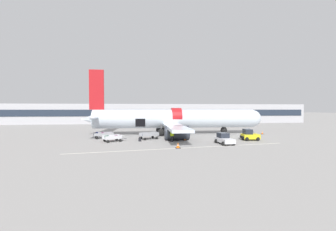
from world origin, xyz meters
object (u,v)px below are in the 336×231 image
(airplane, at_px, (173,119))
(baggage_cart_loading, at_px, (149,136))
(ground_crew_loader_a, at_px, (172,135))
(baggage_cart_empty, at_px, (104,135))
(baggage_tug_lead, at_px, (224,139))
(ground_crew_loader_b, at_px, (167,132))
(baggage_tug_mid, at_px, (249,135))
(baggage_cart_queued, at_px, (113,138))
(ground_crew_driver, at_px, (171,131))
(suitcase_on_tarmac_upright, at_px, (140,139))

(airplane, height_order, baggage_cart_loading, airplane)
(baggage_cart_loading, xyz_separation_m, ground_crew_loader_a, (3.19, -2.90, 0.39))
(baggage_cart_empty, relative_size, ground_crew_loader_a, 2.31)
(baggage_tug_lead, relative_size, baggage_cart_loading, 0.88)
(airplane, xyz_separation_m, ground_crew_loader_b, (-1.52, -3.63, -1.88))
(baggage_tug_mid, distance_m, ground_crew_loader_a, 11.77)
(baggage_tug_lead, bearing_deg, ground_crew_loader_b, 131.19)
(baggage_cart_queued, relative_size, ground_crew_driver, 1.89)
(ground_crew_loader_a, bearing_deg, suitcase_on_tarmac_upright, 170.73)
(baggage_tug_lead, distance_m, suitcase_on_tarmac_upright, 11.85)
(baggage_cart_empty, height_order, ground_crew_loader_b, ground_crew_loader_b)
(ground_crew_loader_a, bearing_deg, baggage_tug_lead, -22.07)
(baggage_cart_queued, xyz_separation_m, ground_crew_loader_b, (8.37, 4.07, 0.43))
(airplane, height_order, baggage_tug_mid, airplane)
(baggage_tug_lead, relative_size, baggage_cart_queued, 0.96)
(baggage_tug_lead, bearing_deg, ground_crew_loader_a, 157.93)
(ground_crew_loader_a, bearing_deg, baggage_cart_loading, 137.79)
(baggage_tug_mid, bearing_deg, baggage_cart_loading, 169.42)
(airplane, bearing_deg, baggage_cart_loading, -128.34)
(baggage_cart_empty, bearing_deg, ground_crew_loader_b, 1.63)
(ground_crew_loader_a, bearing_deg, baggage_cart_queued, 173.22)
(baggage_cart_loading, height_order, ground_crew_loader_b, ground_crew_loader_b)
(baggage_tug_mid, bearing_deg, suitcase_on_tarmac_upright, 177.72)
(baggage_tug_mid, bearing_deg, baggage_tug_lead, -150.88)
(airplane, relative_size, ground_crew_loader_a, 19.44)
(baggage_cart_loading, bearing_deg, ground_crew_driver, 37.59)
(baggage_cart_queued, bearing_deg, ground_crew_loader_a, -6.78)
(airplane, xyz_separation_m, suitcase_on_tarmac_upright, (-6.03, -7.95, -2.49))
(ground_crew_loader_b, relative_size, ground_crew_driver, 0.93)
(baggage_cart_queued, bearing_deg, suitcase_on_tarmac_upright, -3.76)
(ground_crew_loader_a, height_order, suitcase_on_tarmac_upright, ground_crew_loader_a)
(baggage_cart_empty, xyz_separation_m, ground_crew_loader_b, (10.34, 0.29, 0.41))
(baggage_tug_lead, relative_size, ground_crew_driver, 1.82)
(ground_crew_loader_a, distance_m, ground_crew_driver, 5.87)
(baggage_tug_lead, bearing_deg, suitcase_on_tarmac_upright, 162.96)
(baggage_cart_queued, relative_size, ground_crew_loader_b, 2.03)
(baggage_cart_queued, bearing_deg, baggage_cart_empty, 117.57)
(baggage_cart_queued, height_order, ground_crew_loader_a, ground_crew_loader_a)
(baggage_cart_queued, bearing_deg, baggage_tug_mid, -2.56)
(baggage_cart_queued, distance_m, ground_crew_driver, 10.33)
(ground_crew_loader_b, bearing_deg, baggage_tug_lead, -48.81)
(ground_crew_loader_a, distance_m, suitcase_on_tarmac_upright, 4.73)
(baggage_tug_mid, height_order, baggage_cart_loading, baggage_tug_mid)
(ground_crew_loader_b, height_order, suitcase_on_tarmac_upright, ground_crew_loader_b)
(baggage_cart_loading, distance_m, suitcase_on_tarmac_upright, 2.59)
(baggage_cart_queued, distance_m, suitcase_on_tarmac_upright, 3.88)
(baggage_cart_queued, relative_size, suitcase_on_tarmac_upright, 5.22)
(airplane, distance_m, baggage_cart_empty, 12.71)
(baggage_tug_lead, height_order, ground_crew_driver, ground_crew_driver)
(baggage_tug_mid, xyz_separation_m, ground_crew_driver, (-11.13, 5.74, 0.24))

